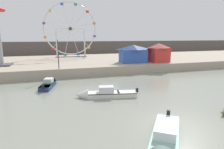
# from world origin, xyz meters

# --- Properties ---
(ground_plane) EXTENTS (240.00, 240.00, 0.00)m
(ground_plane) POSITION_xyz_m (0.00, 0.00, 0.00)
(ground_plane) COLOR gray
(quay_promenade) EXTENTS (110.00, 21.10, 1.35)m
(quay_promenade) POSITION_xyz_m (0.00, 27.60, 0.68)
(quay_promenade) COLOR tan
(quay_promenade) RESTS_ON ground_plane
(distant_town_skyline) EXTENTS (140.00, 3.00, 4.40)m
(distant_town_skyline) POSITION_xyz_m (0.00, 47.62, 2.20)
(distant_town_skyline) COLOR #564C47
(distant_town_skyline) RESTS_ON ground_plane
(motorboat_white_red_stripe) EXTENTS (6.19, 2.44, 1.39)m
(motorboat_white_red_stripe) POSITION_xyz_m (-2.67, 7.52, 0.33)
(motorboat_white_red_stripe) COLOR silver
(motorboat_white_red_stripe) RESTS_ON ground_plane
(motorboat_seafoam) EXTENTS (4.63, 5.46, 1.43)m
(motorboat_seafoam) POSITION_xyz_m (-1.84, -1.88, 0.34)
(motorboat_seafoam) COLOR #93BCAD
(motorboat_seafoam) RESTS_ON ground_plane
(motorboat_navy_blue) EXTENTS (2.21, 4.91, 1.28)m
(motorboat_navy_blue) POSITION_xyz_m (-7.59, 13.52, 0.32)
(motorboat_navy_blue) COLOR navy
(motorboat_navy_blue) RESTS_ON ground_plane
(ferris_wheel_white_frame) EXTENTS (11.23, 1.20, 11.71)m
(ferris_wheel_white_frame) POSITION_xyz_m (-2.91, 33.22, 7.24)
(ferris_wheel_white_frame) COLOR silver
(ferris_wheel_white_frame) RESTS_ON quay_promenade
(carnival_booth_red_striped) EXTENTS (3.90, 3.34, 3.28)m
(carnival_booth_red_striped) POSITION_xyz_m (10.85, 19.78, 3.06)
(carnival_booth_red_striped) COLOR red
(carnival_booth_red_striped) RESTS_ON quay_promenade
(carnival_booth_blue_tent) EXTENTS (4.93, 3.36, 3.04)m
(carnival_booth_blue_tent) POSITION_xyz_m (6.28, 20.48, 2.94)
(carnival_booth_blue_tent) COLOR #3356B7
(carnival_booth_blue_tent) RESTS_ON quay_promenade
(promenade_lamp_near) EXTENTS (0.32, 0.32, 4.24)m
(promenade_lamp_near) POSITION_xyz_m (-6.26, 17.64, 4.10)
(promenade_lamp_near) COLOR #2D2D33
(promenade_lamp_near) RESTS_ON quay_promenade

